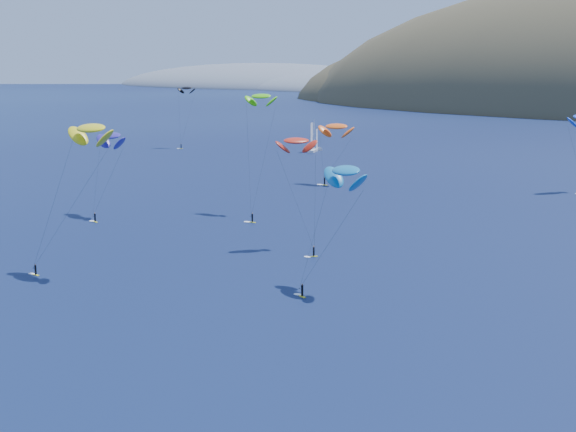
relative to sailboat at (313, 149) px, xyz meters
The scene contains 9 objects.
headland 641.19m from the sailboat, 124.51° to the left, with size 460.00×250.00×60.00m.
sailboat is the anchor object (origin of this frame).
kitesurfer_1 75.07m from the sailboat, 53.95° to the right, with size 9.99×6.88×18.03m.
kitesurfer_2 168.79m from the sailboat, 70.42° to the right, with size 11.48×9.85×25.16m.
kitesurfer_3 116.02m from the sailboat, 64.35° to the right, with size 10.13×13.83×27.07m.
kitesurfer_5 172.89m from the sailboat, 57.10° to the right, with size 9.95×11.83×19.90m.
kitesurfer_9 147.38m from the sailboat, 59.81° to the right, with size 10.78×9.06×20.94m.
kitesurfer_10 126.19m from the sailboat, 78.65° to the right, with size 9.77×11.63×19.48m.
kitesurfer_12 53.03m from the sailboat, 163.67° to the right, with size 7.27×8.26×23.86m.
Camera 1 is at (66.69, -22.37, 33.34)m, focal length 50.00 mm.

